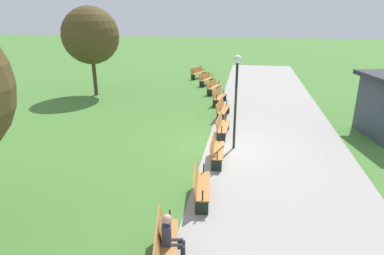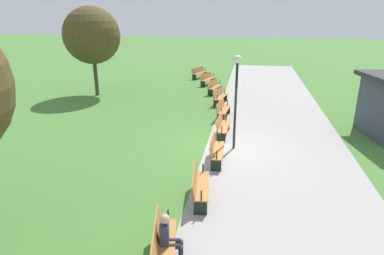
# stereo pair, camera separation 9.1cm
# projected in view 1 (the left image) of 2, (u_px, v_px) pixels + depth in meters

# --- Properties ---
(ground_plane) EXTENTS (120.00, 120.00, 0.00)m
(ground_plane) POSITION_uv_depth(u_px,v_px,m) (221.00, 147.00, 13.81)
(ground_plane) COLOR #477A33
(path_paving) EXTENTS (44.81, 5.81, 0.01)m
(path_paving) POSITION_uv_depth(u_px,v_px,m) (277.00, 151.00, 13.45)
(path_paving) COLOR #A39E99
(path_paving) RESTS_ON ground
(bench_0) EXTENTS (1.82, 1.16, 0.89)m
(bench_0) POSITION_uv_depth(u_px,v_px,m) (198.00, 72.00, 27.74)
(bench_0) COLOR #B27538
(bench_0) RESTS_ON ground
(bench_1) EXTENTS (1.83, 1.05, 0.89)m
(bench_1) POSITION_uv_depth(u_px,v_px,m) (206.00, 79.00, 25.22)
(bench_1) COLOR #B27538
(bench_1) RESTS_ON ground
(bench_2) EXTENTS (1.84, 0.93, 0.89)m
(bench_2) POSITION_uv_depth(u_px,v_px,m) (213.00, 86.00, 22.66)
(bench_2) COLOR #B27538
(bench_2) RESTS_ON ground
(bench_3) EXTENTS (1.84, 0.80, 0.89)m
(bench_3) POSITION_uv_depth(u_px,v_px,m) (219.00, 96.00, 20.09)
(bench_3) COLOR #B27538
(bench_3) RESTS_ON ground
(bench_4) EXTENTS (1.82, 0.67, 0.89)m
(bench_4) POSITION_uv_depth(u_px,v_px,m) (222.00, 109.00, 17.51)
(bench_4) COLOR #B27538
(bench_4) RESTS_ON ground
(bench_5) EXTENTS (1.79, 0.54, 0.89)m
(bench_5) POSITION_uv_depth(u_px,v_px,m) (222.00, 126.00, 14.93)
(bench_5) COLOR #B27538
(bench_5) RESTS_ON ground
(bench_6) EXTENTS (1.79, 0.54, 0.89)m
(bench_6) POSITION_uv_depth(u_px,v_px,m) (216.00, 149.00, 12.39)
(bench_6) COLOR #B27538
(bench_6) RESTS_ON ground
(bench_7) EXTENTS (1.82, 0.67, 0.89)m
(bench_7) POSITION_uv_depth(u_px,v_px,m) (200.00, 185.00, 9.88)
(bench_7) COLOR #B27538
(bench_7) RESTS_ON ground
(bench_8) EXTENTS (1.84, 0.80, 0.89)m
(bench_8) POSITION_uv_depth(u_px,v_px,m) (165.00, 242.00, 7.43)
(bench_8) COLOR #B27538
(bench_8) RESTS_ON ground
(person_seated) EXTENTS (0.40, 0.56, 1.20)m
(person_seated) POSITION_uv_depth(u_px,v_px,m) (171.00, 236.00, 7.37)
(person_seated) COLOR #2D3347
(person_seated) RESTS_ON ground
(tree_0) EXTENTS (3.61, 3.61, 5.69)m
(tree_0) POSITION_uv_depth(u_px,v_px,m) (91.00, 36.00, 21.02)
(tree_0) COLOR #4C3828
(tree_0) RESTS_ON ground
(lamp_post) EXTENTS (0.32, 0.32, 3.80)m
(lamp_post) POSITION_uv_depth(u_px,v_px,m) (236.00, 85.00, 12.84)
(lamp_post) COLOR black
(lamp_post) RESTS_ON ground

